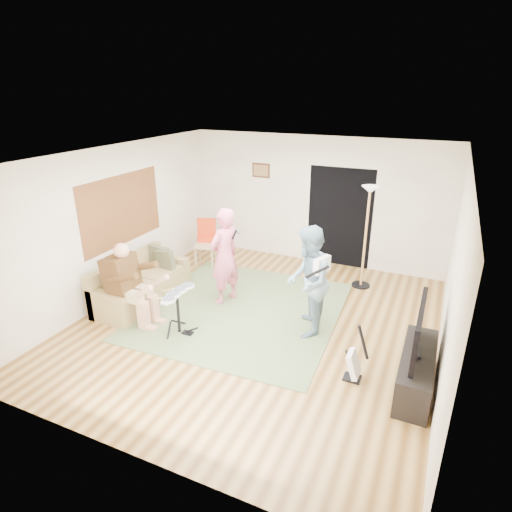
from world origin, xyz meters
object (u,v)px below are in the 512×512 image
Objects in this scene: drum_kit at (178,314)px; torchiere_lamp at (367,219)px; television at (419,329)px; sofa at (139,287)px; dining_chair at (206,249)px; singer at (224,256)px; guitar_spare at (354,364)px; guitarist at (308,282)px; tv_cabinet at (416,371)px.

torchiere_lamp reaches higher than drum_kit.
television is (1.19, -2.73, -0.50)m from torchiere_lamp.
sofa is 0.98× the size of torchiere_lamp.
torchiere_lamp reaches higher than dining_chair.
singer is 1.86m from dining_chair.
dining_chair is at bearing 145.16° from guitar_spare.
tv_cabinet is at bearing 52.31° from guitarist.
singer is 2.95m from guitar_spare.
guitarist is at bearing 25.17° from drum_kit.
television is at bearing 13.59° from guitar_spare.
television is (1.65, -0.71, -0.02)m from guitarist.
sofa is 1.37× the size of tv_cabinet.
tv_cabinet is (1.70, -0.71, -0.62)m from guitarist.
sofa is 4.80m from television.
dining_chair reaches higher than drum_kit.
tv_cabinet is (3.50, 0.14, -0.08)m from drum_kit.
sofa is at bearing -49.87° from singer.
torchiere_lamp is (2.26, 2.87, 1.02)m from drum_kit.
television is at bearing -6.15° from sofa.
guitarist is 3.35m from dining_chair.
singer is 0.88× the size of torchiere_lamp.
dining_chair is (-1.02, 2.59, 0.03)m from drum_kit.
guitar_spare is 0.69× the size of television.
singer is 3.57m from tv_cabinet.
singer is 1.44× the size of television.
guitar_spare is at bearing -0.64° from drum_kit.
singer is 1.24× the size of tv_cabinet.
drum_kit is 1.36m from singer.
singer is 1.00× the size of guitarist.
television is (4.47, -2.45, 0.50)m from dining_chair.
torchiere_lamp is 3.44m from dining_chair.
drum_kit is 3.79m from torchiere_lamp.
torchiere_lamp reaches higher than guitarist.
dining_chair is (-3.76, 2.62, 0.12)m from guitar_spare.
dining_chair is (-3.28, -0.28, -0.99)m from torchiere_lamp.
dining_chair is 0.82× the size of television.
torchiere_lamp is at bearing 32.03° from sofa.
singer is 1.69m from guitarist.
torchiere_lamp is at bearing 145.69° from singer.
guitar_spare is at bearing -52.06° from dining_chair.
torchiere_lamp reaches higher than tv_cabinet.
guitar_spare is 0.77m from tv_cabinet.
guitarist is at bearing -102.82° from torchiere_lamp.
guitarist reaches higher than dining_chair.
television reaches higher than dining_chair.
dining_chair reaches higher than tv_cabinet.
dining_chair is at bearing 151.54° from tv_cabinet.
singer is at bearing 161.73° from tv_cabinet.
drum_kit is 0.53× the size of tv_cabinet.
drum_kit is 0.62× the size of television.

